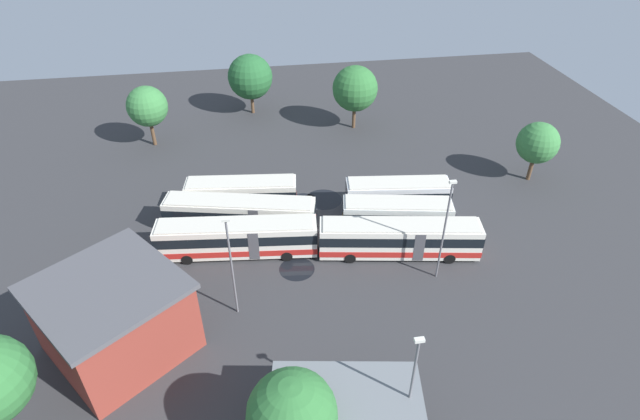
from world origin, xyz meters
The scene contains 20 objects.
ground_plane centered at (0.00, 0.00, 0.00)m, with size 91.89×91.89×0.00m, color #333335.
bus_row0_slot0 centered at (-8.13, -1.96, 1.80)m, with size 10.41×3.76×3.40m.
bus_row0_slot1 centered at (-7.09, 1.36, 1.80)m, with size 10.37×4.38×3.40m.
bus_row0_slot2 centered at (-6.44, 4.67, 1.80)m, with size 14.32×4.86×3.40m.
bus_row1_slot0 centered at (7.08, -4.56, 1.80)m, with size 11.08×3.77×3.40m.
bus_row1_slot1 centered at (7.29, -1.22, 1.80)m, with size 14.31×5.67×3.40m.
bus_row1_slot2 centered at (7.68, 2.31, 1.80)m, with size 14.29×4.05×3.40m.
depot_building centered at (16.28, 11.49, 3.07)m, with size 12.56×12.59×6.10m.
maintenance_shelter centered at (1.69, 20.53, 3.35)m, with size 9.70×6.42×3.55m.
lamp_post_by_building centered at (8.01, 9.37, 4.96)m, with size 0.56×0.28×9.08m.
lamp_post_near_entrance centered at (-8.79, 7.98, 5.22)m, with size 0.56×0.28×9.59m.
lamp_post_mid_lot centered at (-1.95, 21.14, 4.74)m, with size 0.56×0.28×8.65m.
tree_west_edge centered at (4.88, -27.76, 5.11)m, with size 5.92×5.92×8.09m.
tree_south_edge centered at (-7.90, -21.03, 5.33)m, with size 5.70×5.70×8.19m.
tree_northwest centered at (17.33, -20.28, 5.04)m, with size 4.77×4.77×7.45m.
tree_northeast centered at (5.01, 21.84, 4.64)m, with size 5.02×5.02×7.16m.
tree_north_edge centered at (-24.21, -5.38, 4.48)m, with size 4.40×4.40×6.70m.
puddle_centre_drain centered at (2.82, 5.20, 0.00)m, with size 3.08×3.08×0.01m, color black.
puddle_between_rows centered at (0.90, -5.17, 0.00)m, with size 2.76×2.76×0.01m, color black.
puddle_near_shelter centered at (-1.24, -5.01, 0.00)m, with size 3.84×3.84×0.01m, color black.
Camera 1 is at (6.02, 37.64, 29.44)m, focal length 28.24 mm.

